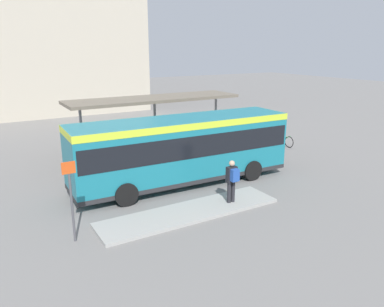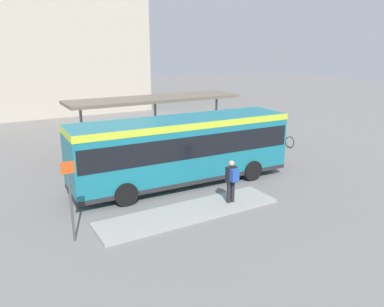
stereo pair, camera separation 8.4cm
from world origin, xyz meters
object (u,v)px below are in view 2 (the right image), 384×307
at_px(bicycle_white, 274,139).
at_px(potted_planter_near_shelter, 178,148).
at_px(bicycle_green, 284,140).
at_px(pedestrian_waiting, 232,179).
at_px(platform_sign, 71,198).
at_px(city_bus, 183,146).

relative_size(bicycle_white, potted_planter_near_shelter, 1.16).
distance_m(bicycle_green, bicycle_white, 0.73).
bearing_deg(pedestrian_waiting, platform_sign, 87.55).
bearing_deg(platform_sign, pedestrian_waiting, -2.34).
xyz_separation_m(bicycle_green, bicycle_white, (-0.29, 0.66, -0.02)).
xyz_separation_m(bicycle_green, potted_planter_near_shelter, (-7.65, 0.52, 0.38)).
relative_size(city_bus, platform_sign, 3.75).
bearing_deg(bicycle_white, city_bus, -69.40).
bearing_deg(bicycle_white, platform_sign, -67.11).
bearing_deg(bicycle_green, city_bus, -75.45).
xyz_separation_m(city_bus, bicycle_green, (9.18, 2.83, -1.47)).
relative_size(bicycle_green, platform_sign, 0.63).
distance_m(bicycle_white, platform_sign, 16.12).
bearing_deg(city_bus, pedestrian_waiting, -79.49).
xyz_separation_m(bicycle_white, platform_sign, (-14.72, -6.47, 1.19)).
bearing_deg(bicycle_white, potted_planter_near_shelter, -89.76).
distance_m(pedestrian_waiting, platform_sign, 6.34).
xyz_separation_m(city_bus, pedestrian_waiting, (0.50, -3.24, -0.70)).
xyz_separation_m(pedestrian_waiting, bicycle_white, (8.39, 6.73, -0.78)).
xyz_separation_m(pedestrian_waiting, platform_sign, (-6.33, 0.26, 0.41)).
relative_size(bicycle_green, potted_planter_near_shelter, 1.22).
distance_m(pedestrian_waiting, bicycle_green, 10.62).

